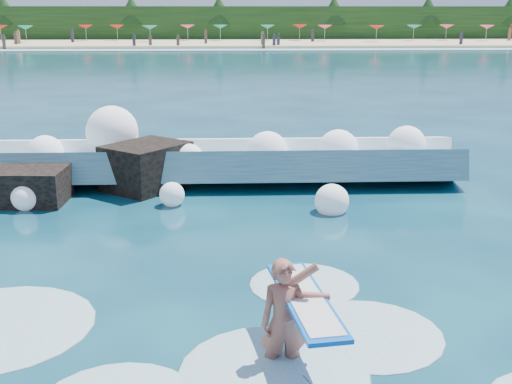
# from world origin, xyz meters

# --- Properties ---
(ground) EXTENTS (200.00, 200.00, 0.00)m
(ground) POSITION_xyz_m (0.00, 0.00, 0.00)
(ground) COLOR #07293E
(ground) RESTS_ON ground
(beach) EXTENTS (140.00, 20.00, 0.40)m
(beach) POSITION_xyz_m (0.00, 78.00, 0.20)
(beach) COLOR tan
(beach) RESTS_ON ground
(wet_band) EXTENTS (140.00, 5.00, 0.08)m
(wet_band) POSITION_xyz_m (0.00, 67.00, 0.04)
(wet_band) COLOR silver
(wet_band) RESTS_ON ground
(treeline) EXTENTS (140.00, 4.00, 5.00)m
(treeline) POSITION_xyz_m (0.00, 88.00, 2.50)
(treeline) COLOR black
(treeline) RESTS_ON ground
(breaking_wave) EXTENTS (16.31, 2.62, 1.41)m
(breaking_wave) POSITION_xyz_m (-1.02, 7.39, 0.49)
(breaking_wave) COLOR teal
(breaking_wave) RESTS_ON ground
(rock_cluster) EXTENTS (8.40, 3.20, 1.38)m
(rock_cluster) POSITION_xyz_m (-4.25, 6.31, 0.44)
(rock_cluster) COLOR black
(rock_cluster) RESTS_ON ground
(surfer_with_board) EXTENTS (1.04, 2.92, 1.74)m
(surfer_with_board) POSITION_xyz_m (1.77, -2.04, 0.64)
(surfer_with_board) COLOR #985547
(surfer_with_board) RESTS_ON ground
(wave_spray) EXTENTS (14.44, 4.44, 2.16)m
(wave_spray) POSITION_xyz_m (-0.83, 7.20, 0.93)
(wave_spray) COLOR white
(wave_spray) RESTS_ON ground
(surf_foam) EXTENTS (9.61, 5.44, 0.14)m
(surf_foam) POSITION_xyz_m (0.47, -1.56, 0.00)
(surf_foam) COLOR silver
(surf_foam) RESTS_ON ground
(beach_umbrellas) EXTENTS (113.45, 6.75, 0.50)m
(beach_umbrellas) POSITION_xyz_m (0.16, 80.29, 2.25)
(beach_umbrellas) COLOR #15866F
(beach_umbrellas) RESTS_ON ground
(beachgoers) EXTENTS (107.38, 13.47, 1.90)m
(beachgoers) POSITION_xyz_m (6.08, 73.33, 1.07)
(beachgoers) COLOR #3F332D
(beachgoers) RESTS_ON ground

